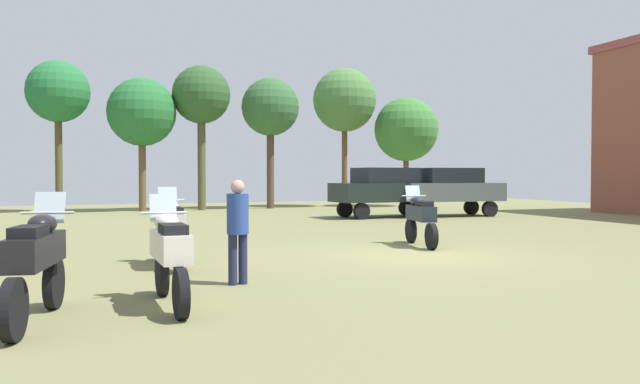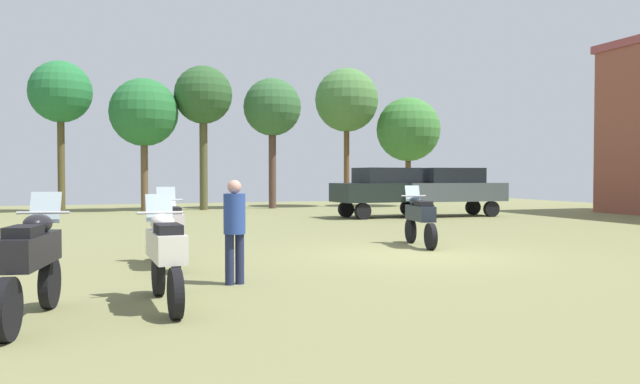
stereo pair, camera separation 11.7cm
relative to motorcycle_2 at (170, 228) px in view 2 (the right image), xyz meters
The scene contains 14 objects.
ground_plane 5.21m from the motorcycle_2, ahead, with size 44.00×52.00×0.02m.
motorcycle_2 is the anchor object (origin of this frame).
motorcycle_3 4.43m from the motorcycle_2, 116.47° to the right, with size 0.70×2.24×1.50m.
motorcycle_5 3.58m from the motorcycle_2, 96.74° to the right, with size 0.62×2.16×1.45m.
motorcycle_7 6.16m from the motorcycle_2, 12.43° to the left, with size 0.69×2.10×1.45m.
car_2 16.11m from the motorcycle_2, 39.69° to the left, with size 4.39×2.03×2.00m.
car_3 14.39m from the motorcycle_2, 47.91° to the left, with size 4.43×2.13×2.00m.
person_1 2.44m from the motorcycle_2, 71.99° to the right, with size 0.40×0.40×1.64m.
tree_2 20.41m from the motorcycle_2, 69.30° to the left, with size 2.94×2.94×6.65m.
tree_3 19.33m from the motorcycle_2, 79.21° to the left, with size 2.82×2.82×7.02m.
tree_4 23.56m from the motorcycle_2, 51.28° to the left, with size 3.48×3.48×5.93m.
tree_5 18.82m from the motorcycle_2, 87.77° to the left, with size 3.20×3.20×6.27m.
tree_7 19.61m from the motorcycle_2, 98.88° to the left, with size 2.81×2.81×6.93m.
tree_8 22.51m from the motorcycle_2, 59.24° to the left, with size 3.40×3.40×7.43m.
Camera 2 is at (-6.36, -11.69, 1.73)m, focal length 34.48 mm.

